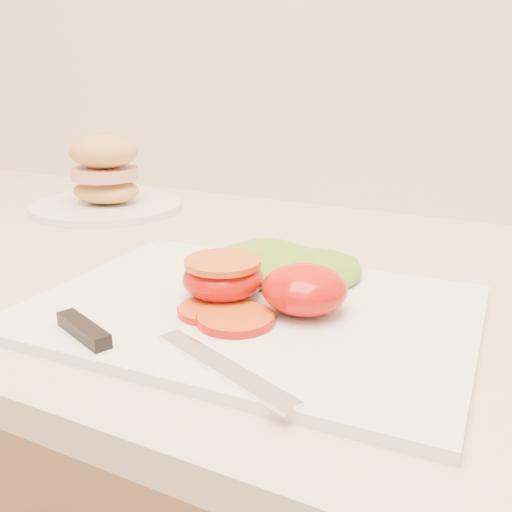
% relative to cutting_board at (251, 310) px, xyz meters
% --- Properties ---
extents(cutting_board, '(0.41, 0.30, 0.01)m').
position_rel_cutting_board_xyz_m(cutting_board, '(0.00, 0.00, 0.00)').
color(cutting_board, white).
rests_on(cutting_board, counter).
extents(tomato_half_dome, '(0.08, 0.08, 0.04)m').
position_rel_cutting_board_xyz_m(tomato_half_dome, '(0.05, 0.01, 0.03)').
color(tomato_half_dome, red).
rests_on(tomato_half_dome, cutting_board).
extents(tomato_half_cut, '(0.08, 0.08, 0.04)m').
position_rel_cutting_board_xyz_m(tomato_half_cut, '(-0.03, 0.00, 0.03)').
color(tomato_half_cut, red).
rests_on(tomato_half_cut, cutting_board).
extents(tomato_slice_0, '(0.07, 0.07, 0.01)m').
position_rel_cutting_board_xyz_m(tomato_slice_0, '(0.00, -0.04, 0.01)').
color(tomato_slice_0, orange).
rests_on(tomato_slice_0, cutting_board).
extents(tomato_slice_1, '(0.06, 0.06, 0.01)m').
position_rel_cutting_board_xyz_m(tomato_slice_1, '(-0.02, -0.03, 0.01)').
color(tomato_slice_1, orange).
rests_on(tomato_slice_1, cutting_board).
extents(lettuce_leaf_0, '(0.16, 0.14, 0.03)m').
position_rel_cutting_board_xyz_m(lettuce_leaf_0, '(-0.02, 0.08, 0.02)').
color(lettuce_leaf_0, '#7AAB2D').
rests_on(lettuce_leaf_0, cutting_board).
extents(lettuce_leaf_1, '(0.13, 0.13, 0.02)m').
position_rel_cutting_board_xyz_m(lettuce_leaf_1, '(0.03, 0.09, 0.02)').
color(lettuce_leaf_1, '#7AAB2D').
rests_on(lettuce_leaf_1, cutting_board).
extents(knife, '(0.23, 0.07, 0.01)m').
position_rel_cutting_board_xyz_m(knife, '(-0.04, -0.12, 0.01)').
color(knife, silver).
rests_on(knife, cutting_board).
extents(sandwich_plate, '(0.24, 0.24, 0.12)m').
position_rel_cutting_board_xyz_m(sandwich_plate, '(-0.40, 0.26, 0.04)').
color(sandwich_plate, white).
rests_on(sandwich_plate, counter).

